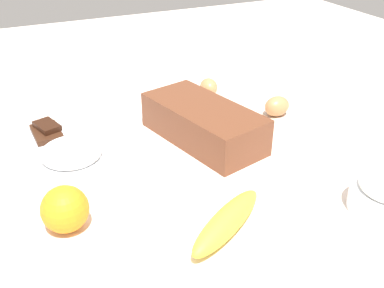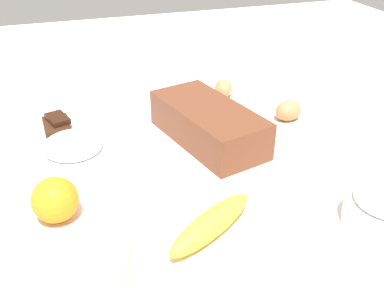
{
  "view_description": "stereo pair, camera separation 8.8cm",
  "coord_description": "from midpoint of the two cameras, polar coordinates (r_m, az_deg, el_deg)",
  "views": [
    {
      "loc": [
        -0.7,
        0.32,
        0.48
      ],
      "look_at": [
        0.0,
        0.0,
        0.04
      ],
      "focal_mm": 42.0,
      "sensor_mm": 36.0,
      "label": 1
    },
    {
      "loc": [
        -0.73,
        0.24,
        0.48
      ],
      "look_at": [
        0.0,
        0.0,
        0.04
      ],
      "focal_mm": 42.0,
      "sensor_mm": 36.0,
      "label": 2
    }
  ],
  "objects": [
    {
      "name": "sugar_bowl",
      "position": [
        0.89,
        -12.08,
        -1.09
      ],
      "size": [
        0.14,
        0.14,
        0.06
      ],
      "color": "white",
      "rests_on": "ground_plane"
    },
    {
      "name": "banana",
      "position": [
        0.72,
        6.06,
        -10.13
      ],
      "size": [
        0.14,
        0.18,
        0.04
      ],
      "primitive_type": "ellipsoid",
      "rotation": [
        0.0,
        0.0,
        5.26
      ],
      "color": "yellow",
      "rests_on": "ground_plane"
    },
    {
      "name": "egg_beside_bowl",
      "position": [
        1.08,
        14.43,
        4.07
      ],
      "size": [
        0.05,
        0.07,
        0.05
      ],
      "primitive_type": "ellipsoid",
      "rotation": [
        0.0,
        1.57,
        1.66
      ],
      "color": "#B37949",
      "rests_on": "ground_plane"
    },
    {
      "name": "butter_block",
      "position": [
        0.62,
        -6.94,
        -16.33
      ],
      "size": [
        0.1,
        0.09,
        0.06
      ],
      "primitive_type": "cube",
      "rotation": [
        0.0,
        0.0,
        -0.29
      ],
      "color": "#F4EDB2",
      "rests_on": "ground_plane"
    },
    {
      "name": "ground_plane",
      "position": [
        0.91,
        2.78,
        -2.83
      ],
      "size": [
        2.4,
        2.4,
        0.02
      ],
      "primitive_type": "cube",
      "color": "beige"
    },
    {
      "name": "orange_fruit",
      "position": [
        0.75,
        -13.82,
        -7.01
      ],
      "size": [
        0.08,
        0.08,
        0.08
      ],
      "primitive_type": "sphere",
      "color": "orange",
      "rests_on": "ground_plane"
    },
    {
      "name": "loaf_pan",
      "position": [
        0.96,
        4.7,
        2.61
      ],
      "size": [
        0.3,
        0.19,
        0.08
      ],
      "rotation": [
        0.0,
        0.0,
        0.25
      ],
      "color": "brown",
      "rests_on": "ground_plane"
    },
    {
      "name": "egg_near_butter",
      "position": [
        1.18,
        6.13,
        7.01
      ],
      "size": [
        0.06,
        0.06,
        0.05
      ],
      "primitive_type": "ellipsoid",
      "rotation": [
        0.0,
        1.57,
        6.11
      ],
      "color": "#B77C4B",
      "rests_on": "ground_plane"
    },
    {
      "name": "chocolate_plate",
      "position": [
        1.04,
        -14.45,
        2.01
      ],
      "size": [
        0.13,
        0.13,
        0.03
      ],
      "color": "white",
      "rests_on": "ground_plane"
    }
  ]
}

